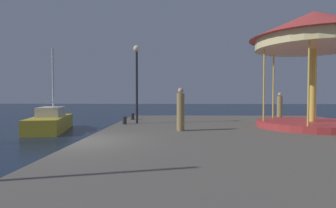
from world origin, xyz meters
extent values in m
plane|color=#162338|center=(0.00, 0.00, 0.00)|extent=(120.00, 120.00, 0.00)
cube|color=#5B564F|center=(6.77, 0.00, 0.40)|extent=(13.54, 22.81, 0.80)
cube|color=gold|center=(-4.91, 8.24, 0.47)|extent=(3.04, 5.70, 0.95)
cube|color=beige|center=(-4.97, 8.50, 1.25)|extent=(1.84, 2.61, 0.62)
cylinder|color=silver|center=(-5.11, 9.17, 3.26)|extent=(0.12, 0.12, 4.63)
cylinder|color=silver|center=(-4.85, 7.98, 1.85)|extent=(0.59, 2.39, 0.08)
cylinder|color=#B23333|center=(9.85, 4.08, 0.95)|extent=(5.12, 5.12, 0.30)
cylinder|color=gold|center=(9.85, 4.08, 2.82)|extent=(0.28, 0.28, 3.45)
cylinder|color=#F2E099|center=(9.85, 4.08, 4.80)|extent=(5.32, 5.32, 0.50)
cone|color=#C63D38|center=(9.85, 4.08, 5.69)|extent=(5.92, 5.92, 1.28)
cylinder|color=gold|center=(11.00, 6.08, 2.82)|extent=(0.08, 0.08, 3.45)
cylinder|color=gold|center=(8.69, 6.08, 2.82)|extent=(0.08, 0.08, 3.45)
cylinder|color=gold|center=(7.54, 4.08, 2.82)|extent=(0.08, 0.08, 3.45)
cylinder|color=gold|center=(8.69, 2.08, 2.82)|extent=(0.08, 0.08, 3.45)
cylinder|color=black|center=(1.16, 5.70, 2.76)|extent=(0.12, 0.12, 3.91)
sphere|color=#F9E5B2|center=(1.16, 5.70, 4.89)|extent=(0.36, 0.36, 0.36)
cylinder|color=#2D2D33|center=(0.54, 7.95, 1.00)|extent=(0.24, 0.24, 0.40)
cylinder|color=#2D2D33|center=(0.55, 5.28, 1.00)|extent=(0.24, 0.24, 0.40)
cylinder|color=#937A4C|center=(3.52, 2.75, 1.62)|extent=(0.34, 0.34, 1.64)
sphere|color=tan|center=(3.52, 2.75, 2.56)|extent=(0.24, 0.24, 0.24)
cylinder|color=#937A4C|center=(10.11, 8.87, 1.54)|extent=(0.34, 0.34, 1.48)
sphere|color=tan|center=(10.11, 8.87, 2.40)|extent=(0.24, 0.24, 0.24)
camera|label=1|loc=(3.35, -9.05, 2.39)|focal=28.89mm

